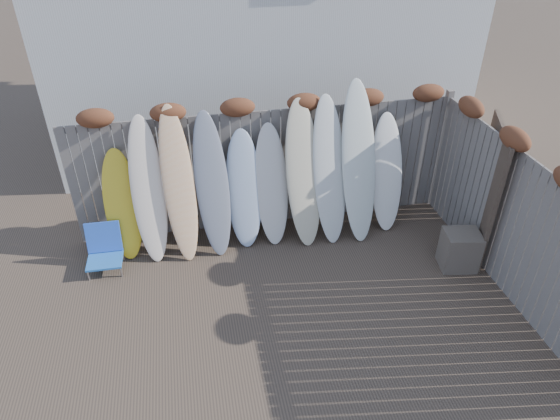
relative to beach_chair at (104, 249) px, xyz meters
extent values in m
plane|color=#493A2D|center=(2.56, -1.72, -0.31)|extent=(80.00, 80.00, 0.00)
cube|color=slate|center=(2.56, 0.68, 0.69)|extent=(6.00, 0.10, 2.00)
cube|color=slate|center=(5.56, 0.68, 0.74)|extent=(0.10, 0.10, 2.10)
ellipsoid|color=brown|center=(0.16, 0.64, 1.79)|extent=(0.52, 0.28, 0.28)
ellipsoid|color=brown|center=(1.16, 0.64, 1.79)|extent=(0.52, 0.28, 0.28)
ellipsoid|color=brown|center=(2.16, 0.64, 1.79)|extent=(0.52, 0.28, 0.28)
ellipsoid|color=brown|center=(3.16, 0.64, 1.79)|extent=(0.52, 0.28, 0.28)
ellipsoid|color=brown|center=(4.16, 0.64, 1.79)|extent=(0.52, 0.28, 0.28)
ellipsoid|color=brown|center=(5.16, 0.64, 1.79)|extent=(0.52, 0.28, 0.28)
cube|color=slate|center=(5.56, -1.52, 0.69)|extent=(0.10, 4.40, 2.00)
ellipsoid|color=brown|center=(5.52, -1.12, 1.79)|extent=(0.28, 0.56, 0.28)
ellipsoid|color=brown|center=(5.52, -0.02, 1.79)|extent=(0.28, 0.56, 0.28)
cube|color=blue|center=(0.00, -0.12, -0.12)|extent=(0.51, 0.45, 0.03)
cube|color=blue|center=(0.00, 0.12, 0.13)|extent=(0.50, 0.16, 0.46)
cylinder|color=silver|center=(-0.24, -0.30, -0.22)|extent=(0.03, 0.03, 0.19)
cylinder|color=#A4A4AB|center=(-0.23, 0.07, -0.22)|extent=(0.03, 0.03, 0.19)
cylinder|color=#ABABB2|center=(0.22, -0.31, -0.22)|extent=(0.03, 0.03, 0.19)
cylinder|color=silver|center=(0.23, 0.06, -0.22)|extent=(0.03, 0.03, 0.19)
cube|color=brown|center=(5.16, -1.06, -0.01)|extent=(0.58, 0.51, 0.60)
cube|color=#4A372D|center=(5.66, -0.66, 0.71)|extent=(0.59, 1.27, 2.04)
ellipsoid|color=yellow|center=(0.33, 0.33, 0.52)|extent=(0.55, 0.62, 1.66)
ellipsoid|color=white|center=(0.74, 0.26, 0.76)|extent=(0.50, 0.76, 2.14)
ellipsoid|color=#F1B181|center=(1.19, 0.21, 0.83)|extent=(0.53, 0.84, 2.27)
ellipsoid|color=slate|center=(1.68, 0.22, 0.76)|extent=(0.56, 0.80, 2.15)
ellipsoid|color=#ACBED9|center=(2.16, 0.30, 0.59)|extent=(0.58, 0.68, 1.80)
ellipsoid|color=silver|center=(2.59, 0.28, 0.62)|extent=(0.50, 0.67, 1.86)
ellipsoid|color=beige|center=(3.07, 0.21, 0.80)|extent=(0.60, 0.82, 2.23)
ellipsoid|color=silver|center=(3.48, 0.20, 0.82)|extent=(0.58, 0.83, 2.25)
ellipsoid|color=silver|center=(3.94, 0.19, 0.91)|extent=(0.58, 0.88, 2.45)
ellipsoid|color=white|center=(4.47, 0.30, 0.63)|extent=(0.53, 0.68, 1.87)
camera|label=1|loc=(1.40, -6.24, 4.56)|focal=32.00mm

